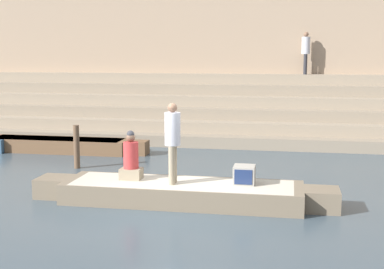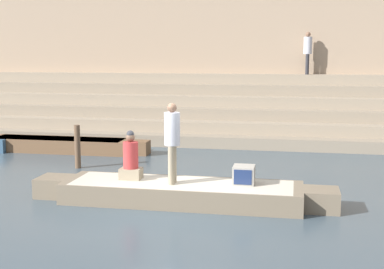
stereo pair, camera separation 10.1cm
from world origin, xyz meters
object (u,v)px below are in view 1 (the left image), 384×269
Objects in this scene: tv_set at (244,175)px; person_standing at (173,137)px; person_rowing at (131,160)px; moored_boat_shore at (57,145)px; rowboat_main at (182,192)px; mooring_post at (77,147)px; person_on_steps at (306,50)px.

person_standing is at bearing -168.73° from tv_set.
person_rowing is 0.18× the size of moored_boat_shore.
tv_set reaches higher than moored_boat_shore.
moored_boat_shore is at bearing 128.18° from person_standing.
person_rowing reaches higher than tv_set.
rowboat_main is 1.26m from person_standing.
person_rowing is at bearing -51.87° from moored_boat_shore.
person_rowing is at bearing -177.83° from tv_set.
person_rowing reaches higher than moored_boat_shore.
mooring_post is (-5.06, 2.79, -0.03)m from tv_set.
mooring_post is (-3.51, 3.06, -0.85)m from person_standing.
person_on_steps is (1.48, 10.61, 2.75)m from tv_set.
mooring_post is at bearing -20.68° from person_on_steps.
moored_boat_shore is (-4.17, 5.17, -0.66)m from person_rowing.
mooring_post is 0.75× the size of person_on_steps.
tv_set reaches higher than rowboat_main.
person_on_steps is at bearing 68.74° from person_standing.
person_standing reaches higher than rowboat_main.
mooring_post reaches higher than tv_set.
rowboat_main is 13.77× the size of tv_set.
person_rowing is 2.58m from tv_set.
person_standing is at bearing 3.65° from person_on_steps.
moored_boat_shore is at bearing 144.06° from tv_set.
rowboat_main is at bearing 22.86° from person_standing.
tv_set is (1.36, 0.17, 0.41)m from rowboat_main.
mooring_post reaches higher than moored_boat_shore.
moored_boat_shore is 2.91m from mooring_post.
person_standing is 1.20m from person_rowing.
rowboat_main reaches higher than moored_boat_shore.
person_standing is (-0.19, -0.10, 1.24)m from rowboat_main.
mooring_post is at bearing -55.12° from moored_boat_shore.
person_on_steps reaches higher than mooring_post.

